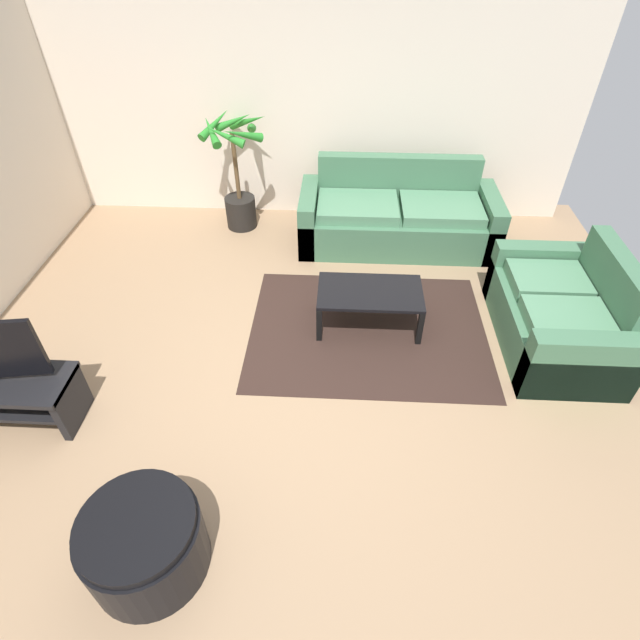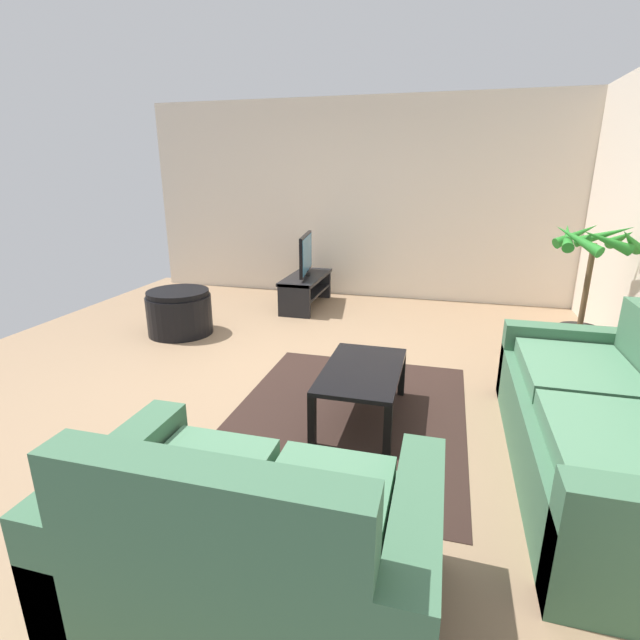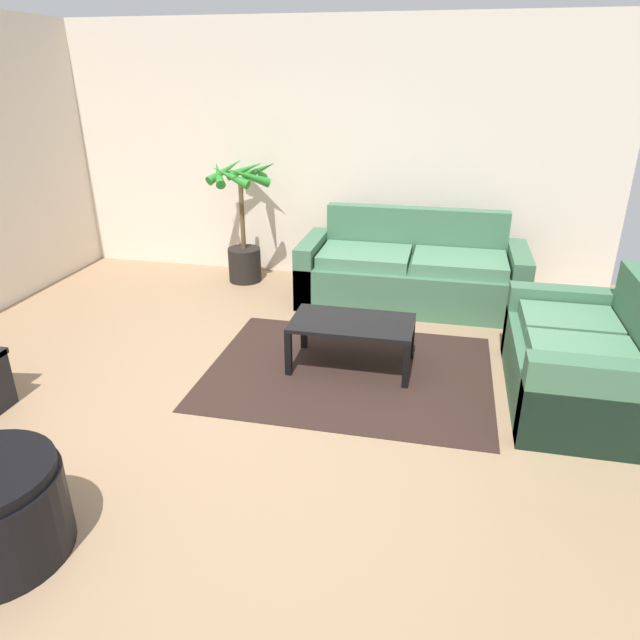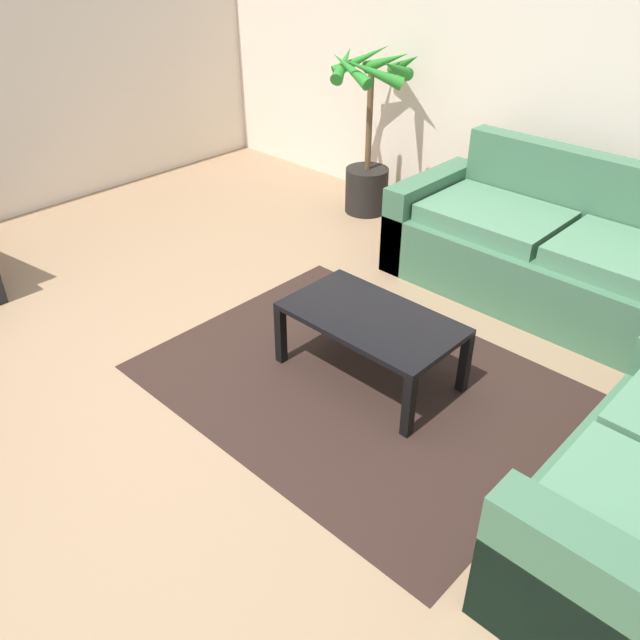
% 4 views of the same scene
% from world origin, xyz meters
% --- Properties ---
extents(ground_plane, '(6.60, 6.60, 0.00)m').
position_xyz_m(ground_plane, '(0.00, 0.00, 0.00)').
color(ground_plane, '#937556').
extents(wall_back, '(6.00, 0.06, 2.70)m').
position_xyz_m(wall_back, '(0.00, 3.00, 1.35)').
color(wall_back, beige).
rests_on(wall_back, ground).
extents(couch_main, '(2.20, 0.90, 0.90)m').
position_xyz_m(couch_main, '(0.96, 2.28, 0.30)').
color(couch_main, '#3F6B4C').
rests_on(couch_main, ground).
extents(coffee_table, '(0.95, 0.54, 0.39)m').
position_xyz_m(coffee_table, '(0.61, 0.79, 0.34)').
color(coffee_table, black).
rests_on(coffee_table, ground).
extents(area_rug, '(2.20, 1.70, 0.01)m').
position_xyz_m(area_rug, '(0.61, 0.69, 0.00)').
color(area_rug, black).
rests_on(area_rug, ground).
extents(potted_palm, '(0.78, 0.78, 1.34)m').
position_xyz_m(potted_palm, '(-0.90, 2.56, 0.59)').
color(potted_palm, black).
rests_on(potted_palm, ground).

